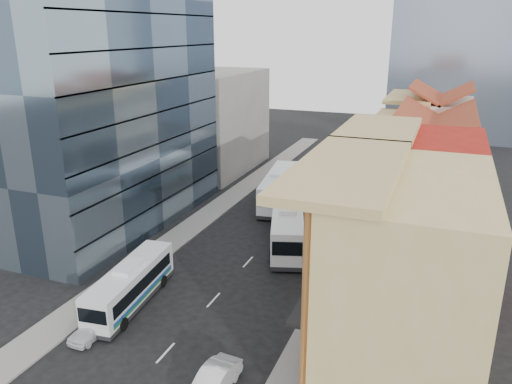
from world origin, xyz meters
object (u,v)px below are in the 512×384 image
at_px(shophouse_tan, 408,279).
at_px(bus_left_near, 131,284).
at_px(office_tower, 102,79).
at_px(sedan_left, 93,327).
at_px(sedan_right, 213,382).
at_px(bus_left_far, 279,187).
at_px(bus_right, 287,225).

height_order(shophouse_tan, bus_left_near, shophouse_tan).
xyz_separation_m(office_tower, sedan_left, (11.50, -18.13, -14.35)).
distance_m(office_tower, bus_left_near, 22.30).
height_order(office_tower, sedan_left, office_tower).
bearing_deg(bus_left_near, sedan_right, -39.65).
distance_m(bus_left_far, sedan_right, 32.68).
bearing_deg(shophouse_tan, sedan_right, -147.09).
xyz_separation_m(sedan_left, sedan_right, (9.93, -2.06, 0.09)).
distance_m(bus_right, sedan_right, 21.23).
bearing_deg(bus_right, sedan_left, -129.22).
height_order(bus_left_far, sedan_left, bus_left_far).
height_order(bus_left_near, sedan_left, bus_left_near).
bearing_deg(bus_left_far, sedan_right, -86.51).
distance_m(shophouse_tan, office_tower, 35.19).
relative_size(office_tower, bus_left_near, 2.95).
bearing_deg(bus_right, bus_left_near, -135.03).
height_order(office_tower, bus_left_near, office_tower).
xyz_separation_m(bus_left_near, bus_left_far, (3.10, 25.39, 0.38)).
height_order(bus_left_near, bus_right, bus_right).
relative_size(bus_left_near, sedan_left, 2.68).
xyz_separation_m(bus_right, sedan_right, (2.36, -21.06, -1.27)).
xyz_separation_m(office_tower, bus_right, (19.07, 0.87, -13.00)).
bearing_deg(sedan_left, bus_right, 71.05).
bearing_deg(sedan_left, sedan_right, -8.96).
bearing_deg(shophouse_tan, sedan_left, -168.05).
height_order(shophouse_tan, bus_left_far, shophouse_tan).
bearing_deg(sedan_right, bus_right, 101.09).
bearing_deg(sedan_left, office_tower, 125.17).
xyz_separation_m(office_tower, bus_left_near, (11.50, -13.64, -13.37)).
bearing_deg(bus_left_near, shophouse_tan, -7.32).
distance_m(bus_right, sedan_left, 20.50).
bearing_deg(bus_right, office_tower, 165.13).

